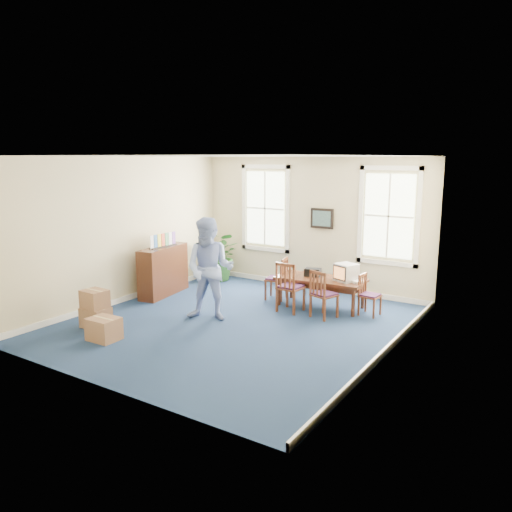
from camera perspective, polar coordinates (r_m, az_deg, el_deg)
The scene contains 25 objects.
floor at distance 9.80m, azimuth -2.41°, elevation -7.70°, with size 6.50×6.50×0.00m, color navy.
ceiling at distance 9.27m, azimuth -2.57°, elevation 11.35°, with size 6.50×6.50×0.00m, color white.
wall_back at distance 12.18m, azimuth 6.35°, elevation 3.70°, with size 6.50×6.50×0.00m, color beige.
wall_front at distance 7.05m, azimuth -17.85°, elevation -2.23°, with size 6.50×6.50×0.00m, color beige.
wall_left at distance 11.38m, azimuth -14.96°, elevation 2.87°, with size 6.50×6.50×0.00m, color beige.
wall_right at distance 8.09m, azimuth 15.18°, elevation -0.41°, with size 6.50×6.50×0.00m, color beige.
baseboard_back at distance 12.44m, azimuth 6.14°, elevation -3.36°, with size 6.00×0.04×0.12m, color white.
baseboard_left at distance 11.67m, azimuth -14.48°, elevation -4.64°, with size 0.04×6.50×0.12m, color white.
baseboard_right at distance 8.53m, azimuth 14.46°, elevation -10.57°, with size 0.04×6.50×0.12m, color white.
window_left at distance 12.75m, azimuth 1.08°, elevation 5.46°, with size 1.40×0.12×2.20m, color white, non-canonical shape.
window_right at distance 11.42m, azimuth 14.94°, elevation 4.41°, with size 1.40×0.12×2.20m, color white, non-canonical shape.
wall_picture at distance 11.99m, azimuth 7.55°, elevation 4.28°, with size 0.58×0.06×0.48m, color black, non-canonical shape.
conference_table at distance 10.86m, azimuth 7.38°, elevation -4.13°, with size 1.88×0.85×0.64m, color #432011, non-canonical shape.
crt_tv at distance 10.57m, azimuth 10.26°, elevation -1.85°, with size 0.40×0.44×0.36m, color #B7B7BC, non-canonical shape.
game_console at distance 10.47m, azimuth 11.44°, elevation -2.89°, with size 0.16×0.20×0.05m, color white.
equipment_bag at distance 10.89m, azimuth 6.51°, elevation -1.87°, with size 0.34×0.22×0.17m, color black.
chair_near_left at distance 10.42m, azimuth 3.98°, elevation -3.50°, with size 0.48×0.48×1.07m, color brown, non-canonical shape.
chair_near_right at distance 10.10m, azimuth 7.81°, elevation -4.31°, with size 0.44×0.44×0.98m, color brown, non-canonical shape.
chair_end_left at distance 11.32m, azimuth 2.32°, elevation -2.56°, with size 0.43×0.43×0.97m, color brown, non-canonical shape.
chair_end_right at distance 10.43m, azimuth 12.91°, elevation -4.37°, with size 0.38×0.38×0.85m, color brown, non-canonical shape.
man at distance 9.82m, azimuth -5.30°, elevation -1.52°, with size 1.00×0.77×2.04m, color #8CA2DE.
credenza at distance 11.87m, azimuth -10.53°, elevation -1.56°, with size 0.43×1.51×1.18m, color #432011.
brochure_rack at distance 11.71m, azimuth -10.58°, elevation 2.05°, with size 0.13×0.75×0.33m, color #99999E, non-canonical shape.
potted_plant at distance 13.04m, azimuth -4.11°, elevation 0.04°, with size 1.18×1.03×1.32m, color #1E4D1D.
cardboard_boxes at distance 9.88m, azimuth -16.76°, elevation -5.71°, with size 1.33×1.33×0.76m, color #966747, non-canonical shape.
Camera 1 is at (5.34, -7.58, 3.17)m, focal length 35.00 mm.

